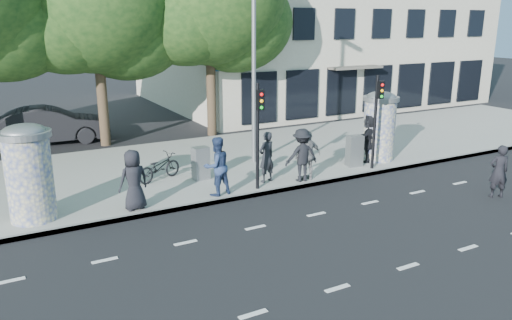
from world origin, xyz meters
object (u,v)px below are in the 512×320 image
cabinet_left (201,163)px  cabinet_right (354,151)px  ad_column_left (29,171)px  ped_c (217,166)px  bicycle (159,167)px  car_mid (50,125)px  man_road (499,171)px  traffic_pole_near (258,126)px  ad_column_right (379,124)px  traffic_pole_far (377,113)px  ped_e (308,155)px  ped_f (369,138)px  ped_b (266,157)px  ped_a (134,180)px  street_lamp (255,38)px  ped_d (302,155)px

cabinet_left → cabinet_right: size_ratio=0.97×
ad_column_left → cabinet_left: (5.38, 1.15, -0.83)m
ped_c → bicycle: (-1.13, 2.27, -0.46)m
car_mid → man_road: bearing=-136.4°
ad_column_left → ped_c: ad_column_left is taller
traffic_pole_near → cabinet_left: size_ratio=3.03×
cabinet_right → traffic_pole_near: bearing=-163.7°
ad_column_right → traffic_pole_far: 1.52m
ped_e → ped_f: bearing=-168.7°
man_road → ped_b: bearing=-12.5°
man_road → cabinet_left: bearing=-12.3°
ped_f → cabinet_left: 6.60m
ped_a → ped_e: (5.91, -0.08, -0.02)m
traffic_pole_near → traffic_pole_far: size_ratio=1.00×
traffic_pole_far → cabinet_left: size_ratio=3.03×
ad_column_right → bicycle: 8.50m
ped_b → man_road: 7.33m
cabinet_right → car_mid: car_mid is taller
man_road → car_mid: (-11.43, 14.33, -0.01)m
street_lamp → ped_f: 5.74m
ped_b → cabinet_left: ped_b is taller
ad_column_right → car_mid: (-10.79, 9.54, -0.70)m
man_road → bicycle: (-8.95, 6.29, -0.24)m
ped_c → ped_d: (3.07, -0.08, -0.02)m
ad_column_left → ped_c: size_ratio=1.44×
ped_c → ped_d: 3.07m
traffic_pole_far → ped_a: bearing=179.1°
street_lamp → man_road: 9.29m
traffic_pole_near → ped_d: 2.06m
traffic_pole_near → ped_b: (0.60, 0.53, -1.22)m
traffic_pole_near → car_mid: (-4.99, 10.44, -1.40)m
ped_b → ped_f: 4.70m
traffic_pole_far → man_road: bearing=-67.1°
ped_e → ad_column_left: bearing=-6.4°
ped_d → ped_e: 0.26m
man_road → cabinet_left: (-7.66, 5.74, -0.14)m
man_road → car_mid: man_road is taller
ped_a → ped_d: bearing=169.3°
street_lamp → cabinet_right: street_lamp is taller
street_lamp → cabinet_right: 5.52m
street_lamp → car_mid: bearing=130.1°
ped_f → man_road: (1.15, -4.74, -0.22)m
ped_c → ped_d: ped_c is taller
cabinet_left → car_mid: 9.38m
ped_a → ped_b: 4.59m
ped_e → cabinet_left: bearing=-31.7°
ped_a → cabinet_left: ped_a is taller
ped_c → cabinet_right: 5.81m
ad_column_right → cabinet_left: size_ratio=2.37×
ped_f → car_mid: ped_f is taller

